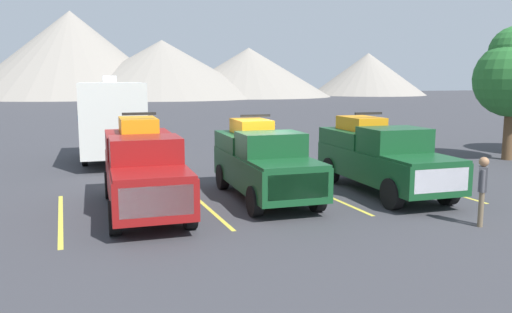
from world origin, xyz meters
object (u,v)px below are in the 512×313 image
camper_trailer_a (112,117)px  pickup_truck_b (263,161)px  pickup_truck_c (381,156)px  person_a (482,186)px  pickup_truck_a (143,167)px

camper_trailer_a → pickup_truck_b: bearing=-67.3°
pickup_truck_c → camper_trailer_a: 12.10m
pickup_truck_b → pickup_truck_c: size_ratio=0.93×
pickup_truck_c → camper_trailer_a: (-7.61, 9.37, 0.82)m
pickup_truck_b → person_a: pickup_truck_b is taller
pickup_truck_b → pickup_truck_c: (3.91, -0.50, 0.03)m
pickup_truck_b → pickup_truck_c: 3.94m
camper_trailer_a → person_a: bearing=-60.8°
camper_trailer_a → pickup_truck_c: bearing=-50.9°
pickup_truck_a → pickup_truck_c: 7.59m
camper_trailer_a → pickup_truck_a: bearing=-89.8°
pickup_truck_c → person_a: pickup_truck_c is taller
person_a → pickup_truck_a: bearing=148.7°
pickup_truck_c → camper_trailer_a: bearing=129.1°
person_a → camper_trailer_a: bearing=119.2°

